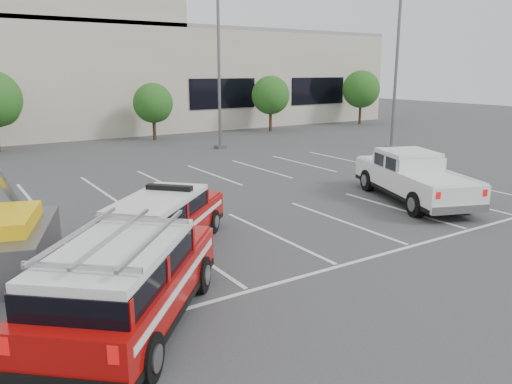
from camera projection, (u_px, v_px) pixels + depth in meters
ground at (275, 236)px, 14.91m from camera, size 120.00×120.00×0.00m
stall_markings at (206, 203)px, 18.57m from camera, size 23.00×15.00×0.01m
convention_building at (48, 72)px, 39.86m from camera, size 60.00×16.99×13.20m
tree_mid_right at (154, 104)px, 34.98m from camera, size 2.77×2.77×3.99m
tree_right at (271, 97)px, 40.20m from camera, size 3.07×3.07×4.42m
tree_far_right at (361, 91)px, 45.42m from camera, size 3.37×3.37×4.85m
light_pole_mid at (219, 64)px, 30.42m from camera, size 0.90×0.60×10.24m
light_pole_right at (396, 64)px, 30.29m from camera, size 0.90×0.60×10.24m
fire_chief_suv at (165, 224)px, 13.67m from camera, size 4.76×4.66×1.72m
white_pickup at (412, 182)px, 18.77m from camera, size 4.09×6.35×1.84m
ladder_suv at (128, 289)px, 9.37m from camera, size 4.96×5.26×2.05m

